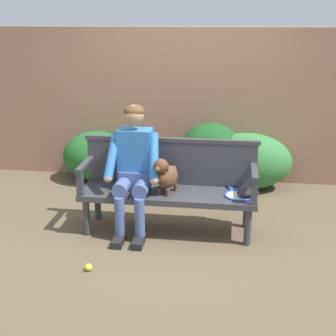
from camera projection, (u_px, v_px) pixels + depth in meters
The scene contains 14 objects.
ground_plane at pixel (168, 230), 4.73m from camera, with size 40.00×40.00×0.00m, color brown.
brick_garden_fence at pixel (186, 104), 6.08m from camera, with size 8.00×0.30×2.00m, color #936651.
hedge_bush_far_left at pixel (247, 161), 5.80m from camera, with size 1.13×0.69×0.73m, color #337538.
hedge_bush_far_right at pixel (211, 155), 5.89m from camera, with size 0.85×0.71×0.83m, color #194C1E.
hedge_bush_mid_right at pixel (96, 156), 6.11m from camera, with size 0.90×0.73×0.67m, color #1E5B23.
garden_bench at pixel (168, 196), 4.61m from camera, with size 1.78×0.52×0.44m.
bench_backrest at pixel (171, 161), 4.73m from camera, with size 1.82×0.06×0.50m.
bench_armrest_left_end at pixel (83, 172), 4.55m from camera, with size 0.06×0.52×0.28m.
bench_armrest_right_end at pixel (254, 180), 4.34m from camera, with size 0.06×0.52×0.28m.
person_seated at pixel (134, 165), 4.54m from camera, with size 0.56×0.66×1.31m.
dog_on_bench at pixel (166, 175), 4.48m from camera, with size 0.27×0.39×0.39m.
tennis_racket at pixel (238, 194), 4.49m from camera, with size 0.40×0.57×0.03m.
baseball_glove at pixel (248, 193), 4.43m from camera, with size 0.22×0.17×0.09m, color black.
tennis_ball at pixel (88, 267), 3.98m from camera, with size 0.07×0.07×0.07m, color #CCDB33.
Camera 1 is at (0.58, -4.24, 2.14)m, focal length 48.39 mm.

